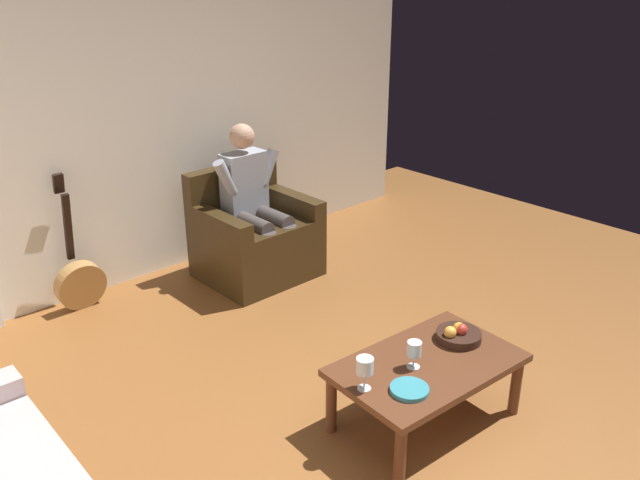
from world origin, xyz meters
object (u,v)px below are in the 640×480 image
object	(u,v)px
person_seated	(254,199)
decorative_dish	(409,389)
coffee_table	(427,370)
armchair	(254,238)
fruit_bowl	(458,335)
wine_glass_far	(414,350)
wine_glass_near	(365,367)
guitar	(79,280)

from	to	relation	value
person_seated	decorative_dish	distance (m)	2.35
coffee_table	decorative_dish	distance (m)	0.30
armchair	person_seated	xyz separation A→B (m)	(-0.00, 0.02, 0.34)
coffee_table	fruit_bowl	xyz separation A→B (m)	(-0.30, -0.02, 0.09)
wine_glass_far	fruit_bowl	distance (m)	0.40
wine_glass_near	wine_glass_far	world-z (taller)	wine_glass_near
wine_glass_near	wine_glass_far	size ratio (longest dim) A/B	1.16
person_seated	wine_glass_far	size ratio (longest dim) A/B	7.94
armchair	guitar	xyz separation A→B (m)	(1.28, -0.41, -0.09)
armchair	wine_glass_near	size ratio (longest dim) A/B	4.80
wine_glass_near	fruit_bowl	world-z (taller)	wine_glass_near
fruit_bowl	decorative_dish	bearing A→B (deg)	12.71
wine_glass_near	fruit_bowl	size ratio (longest dim) A/B	0.70
armchair	guitar	size ratio (longest dim) A/B	0.85
guitar	fruit_bowl	bearing A→B (deg)	113.82
person_seated	wine_glass_near	bearing A→B (deg)	66.41
person_seated	coffee_table	size ratio (longest dim) A/B	1.16
person_seated	decorative_dish	bearing A→B (deg)	71.41
guitar	fruit_bowl	world-z (taller)	guitar
person_seated	wine_glass_far	bearing A→B (deg)	74.86
armchair	wine_glass_far	size ratio (longest dim) A/B	5.59
person_seated	wine_glass_near	size ratio (longest dim) A/B	6.82
person_seated	coffee_table	distance (m)	2.18
armchair	fruit_bowl	size ratio (longest dim) A/B	3.37
decorative_dish	wine_glass_far	bearing A→B (deg)	-145.04
coffee_table	wine_glass_far	xyz separation A→B (m)	(0.10, -0.02, 0.16)
fruit_bowl	decorative_dish	xyz separation A→B (m)	(0.57, 0.13, -0.02)
armchair	coffee_table	distance (m)	2.18
armchair	decorative_dish	distance (m)	2.36
armchair	decorative_dish	xyz separation A→B (m)	(0.74, 2.23, 0.09)
person_seated	decorative_dish	xyz separation A→B (m)	(0.74, 2.21, -0.25)
person_seated	guitar	xyz separation A→B (m)	(1.28, -0.43, -0.43)
coffee_table	guitar	xyz separation A→B (m)	(0.82, -2.54, -0.11)
wine_glass_near	person_seated	bearing A→B (deg)	-113.52
armchair	wine_glass_far	bearing A→B (deg)	75.00
coffee_table	decorative_dish	bearing A→B (deg)	20.80
wine_glass_far	fruit_bowl	xyz separation A→B (m)	(-0.39, -0.00, -0.07)
armchair	fruit_bowl	world-z (taller)	armchair
decorative_dish	armchair	bearing A→B (deg)	-108.37
wine_glass_near	decorative_dish	bearing A→B (deg)	131.42
coffee_table	decorative_dish	size ratio (longest dim) A/B	5.34
guitar	wine_glass_near	distance (m)	2.53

